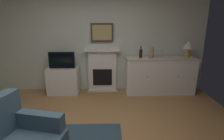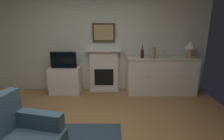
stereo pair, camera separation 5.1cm
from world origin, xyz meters
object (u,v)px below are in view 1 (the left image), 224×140
object	(u,v)px
fireplace_unit	(102,70)
table_lamp	(188,46)
framed_picture	(102,33)
tv_set	(62,60)
wine_glass_left	(158,53)
wine_glass_center	(162,52)
wine_bottle	(141,53)
sideboard_cabinet	(160,75)
vase_decorative	(152,52)
tv_cabinet	(64,81)

from	to	relation	value
fireplace_unit	table_lamp	xyz separation A→B (m)	(2.08, -0.18, 0.64)
framed_picture	tv_set	distance (m)	1.19
wine_glass_left	wine_glass_center	world-z (taller)	same
wine_bottle	wine_glass_left	world-z (taller)	wine_bottle
tv_set	framed_picture	bearing A→B (deg)	13.31
sideboard_cabinet	wine_bottle	distance (m)	0.75
wine_glass_left	tv_set	size ratio (longest dim) A/B	0.27
framed_picture	sideboard_cabinet	world-z (taller)	framed_picture
framed_picture	tv_set	size ratio (longest dim) A/B	0.89
wine_glass_center	tv_set	distance (m)	2.45
vase_decorative	tv_set	size ratio (longest dim) A/B	0.45
wine_glass_left	tv_cabinet	bearing A→B (deg)	-179.41
framed_picture	tv_cabinet	distance (m)	1.54
tv_set	table_lamp	bearing A→B (deg)	0.15
sideboard_cabinet	wine_glass_center	size ratio (longest dim) A/B	10.38
framed_picture	table_lamp	size ratio (longest dim) A/B	1.37
wine_glass_center	vase_decorative	world-z (taller)	vase_decorative
vase_decorative	tv_cabinet	world-z (taller)	vase_decorative
wine_glass_center	tv_cabinet	xyz separation A→B (m)	(-2.44, -0.02, -0.70)
fireplace_unit	table_lamp	distance (m)	2.18
fireplace_unit	wine_glass_center	bearing A→B (deg)	-5.39
wine_glass_center	vase_decorative	bearing A→B (deg)	-162.33
framed_picture	vase_decorative	world-z (taller)	framed_picture
fireplace_unit	framed_picture	world-z (taller)	framed_picture
table_lamp	wine_bottle	distance (m)	1.16
table_lamp	vase_decorative	xyz separation A→B (m)	(-0.89, -0.05, -0.14)
vase_decorative	tv_cabinet	size ratio (longest dim) A/B	0.37
framed_picture	wine_glass_left	size ratio (longest dim) A/B	3.33
fireplace_unit	wine_glass_center	world-z (taller)	fireplace_unit
table_lamp	wine_glass_left	xyz separation A→B (m)	(-0.72, 0.04, -0.16)
framed_picture	sideboard_cabinet	bearing A→B (deg)	-8.77
fireplace_unit	tv_set	bearing A→B (deg)	-169.23
fireplace_unit	wine_bottle	xyz separation A→B (m)	(0.94, -0.18, 0.47)
framed_picture	tv_cabinet	xyz separation A→B (m)	(-0.97, -0.21, -1.17)
fireplace_unit	table_lamp	size ratio (longest dim) A/B	2.75
fireplace_unit	tv_set	xyz separation A→B (m)	(-0.98, -0.19, 0.31)
fireplace_unit	tv_cabinet	world-z (taller)	fireplace_unit
wine_glass_center	wine_glass_left	bearing A→B (deg)	179.74
wine_glass_center	tv_set	xyz separation A→B (m)	(-2.44, -0.05, -0.17)
table_lamp	wine_glass_center	size ratio (longest dim) A/B	2.42
wine_glass_left	wine_glass_center	bearing A→B (deg)	-0.26
fireplace_unit	sideboard_cabinet	xyz separation A→B (m)	(1.44, -0.18, -0.09)
table_lamp	wine_bottle	size ratio (longest dim) A/B	1.38
table_lamp	wine_bottle	bearing A→B (deg)	-179.69
wine_bottle	wine_glass_left	xyz separation A→B (m)	(0.42, 0.05, 0.01)
wine_bottle	tv_cabinet	size ratio (longest dim) A/B	0.39
vase_decorative	tv_cabinet	distance (m)	2.28
sideboard_cabinet	tv_cabinet	world-z (taller)	sideboard_cabinet
sideboard_cabinet	fireplace_unit	bearing A→B (deg)	172.99
fireplace_unit	wine_glass_left	bearing A→B (deg)	-5.81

